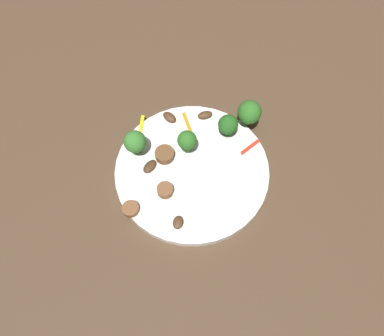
{
  "coord_description": "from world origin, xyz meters",
  "views": [
    {
      "loc": [
        0.28,
        0.03,
        0.56
      ],
      "look_at": [
        0.0,
        0.0,
        0.02
      ],
      "focal_mm": 32.14,
      "sensor_mm": 36.0,
      "label": 1
    }
  ],
  "objects": [
    {
      "name": "mushroom_3",
      "position": [
        0.1,
        -0.01,
        0.02
      ],
      "size": [
        0.02,
        0.02,
        0.01
      ],
      "primitive_type": "ellipsoid",
      "rotation": [
        0.0,
        0.0,
        3.09
      ],
      "color": "#4C331E",
      "rests_on": "plate"
    },
    {
      "name": "mushroom_2",
      "position": [
        -0.1,
        -0.05,
        0.02
      ],
      "size": [
        0.03,
        0.03,
        0.01
      ],
      "primitive_type": "ellipsoid",
      "rotation": [
        0.0,
        0.0,
        4.08
      ],
      "color": "#4C331E",
      "rests_on": "plate"
    },
    {
      "name": "mushroom_1",
      "position": [
        -0.11,
        0.01,
        0.02
      ],
      "size": [
        0.03,
        0.03,
        0.01
      ],
      "primitive_type": "ellipsoid",
      "rotation": [
        0.0,
        0.0,
        1.96
      ],
      "color": "#4C331E",
      "rests_on": "plate"
    },
    {
      "name": "sausage_slice_2",
      "position": [
        0.05,
        -0.04,
        0.02
      ],
      "size": [
        0.03,
        0.03,
        0.02
      ],
      "primitive_type": "cylinder",
      "rotation": [
        0.0,
        0.0,
        3.1
      ],
      "color": "brown",
      "rests_on": "plate"
    },
    {
      "name": "pepper_strip_1",
      "position": [
        -0.05,
        0.1,
        0.02
      ],
      "size": [
        0.04,
        0.03,
        0.0
      ],
      "primitive_type": "cube",
      "rotation": [
        0.0,
        0.0,
        2.38
      ],
      "color": "red",
      "rests_on": "plate"
    },
    {
      "name": "pepper_strip_2",
      "position": [
        -0.08,
        -0.11,
        0.02
      ],
      "size": [
        0.04,
        0.01,
        0.0
      ],
      "primitive_type": "cube",
      "rotation": [
        0.0,
        0.0,
        0.04
      ],
      "color": "yellow",
      "rests_on": "plate"
    },
    {
      "name": "sausage_slice_0",
      "position": [
        0.09,
        -0.09,
        0.02
      ],
      "size": [
        0.03,
        0.03,
        0.01
      ],
      "primitive_type": "cylinder",
      "rotation": [
        0.0,
        0.0,
        2.98
      ],
      "color": "brown",
      "rests_on": "plate"
    },
    {
      "name": "pepper_strip_0",
      "position": [
        -0.09,
        -0.02,
        0.02
      ],
      "size": [
        0.05,
        0.03,
        0.0
      ],
      "primitive_type": "cube",
      "rotation": [
        0.0,
        0.0,
        3.57
      ],
      "color": "orange",
      "rests_on": "plate"
    },
    {
      "name": "mushroom_0",
      "position": [
        0.01,
        -0.07,
        0.02
      ],
      "size": [
        0.03,
        0.03,
        0.01
      ],
      "primitive_type": "ellipsoid",
      "rotation": [
        0.0,
        0.0,
        2.65
      ],
      "color": "#422B19",
      "rests_on": "plate"
    },
    {
      "name": "broccoli_floret_1",
      "position": [
        -0.08,
        0.06,
        0.04
      ],
      "size": [
        0.04,
        0.04,
        0.05
      ],
      "color": "#296420",
      "rests_on": "plate"
    },
    {
      "name": "plate",
      "position": [
        0.0,
        0.0,
        0.01
      ],
      "size": [
        0.27,
        0.27,
        0.02
      ],
      "primitive_type": "cylinder",
      "color": "white",
      "rests_on": "ground_plane"
    },
    {
      "name": "broccoli_floret_3",
      "position": [
        -0.03,
        -0.01,
        0.05
      ],
      "size": [
        0.03,
        0.03,
        0.05
      ],
      "color": "#347525",
      "rests_on": "plate"
    },
    {
      "name": "broccoli_floret_0",
      "position": [
        -0.11,
        0.09,
        0.05
      ],
      "size": [
        0.04,
        0.04,
        0.06
      ],
      "color": "#347525",
      "rests_on": "plate"
    },
    {
      "name": "sausage_slice_1",
      "position": [
        -0.02,
        -0.05,
        0.02
      ],
      "size": [
        0.04,
        0.04,
        0.02
      ],
      "primitive_type": "cylinder",
      "rotation": [
        0.0,
        0.0,
        0.02
      ],
      "color": "brown",
      "rests_on": "plate"
    },
    {
      "name": "ground_plane",
      "position": [
        0.0,
        0.0,
        0.0
      ],
      "size": [
        1.4,
        1.4,
        0.0
      ],
      "primitive_type": "plane",
      "color": "#4C3826"
    },
    {
      "name": "fork",
      "position": [
        0.05,
        0.06,
        0.02
      ],
      "size": [
        0.18,
        0.06,
        0.0
      ],
      "rotation": [
        0.0,
        0.0,
        -0.28
      ],
      "color": "silver",
      "rests_on": "plate"
    },
    {
      "name": "broccoli_floret_2",
      "position": [
        -0.02,
        -0.1,
        0.05
      ],
      "size": [
        0.04,
        0.04,
        0.06
      ],
      "color": "#408630",
      "rests_on": "plate"
    }
  ]
}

